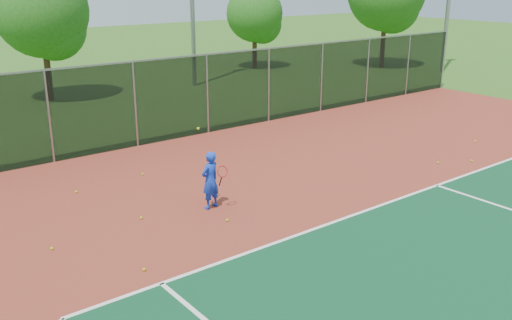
% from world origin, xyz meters
% --- Properties ---
extents(ground, '(120.00, 120.00, 0.00)m').
position_xyz_m(ground, '(0.00, 0.00, 0.00)').
color(ground, '#2C5A19').
rests_on(ground, ground).
extents(court_apron, '(30.00, 20.00, 0.02)m').
position_xyz_m(court_apron, '(0.00, 2.00, 0.01)').
color(court_apron, maroon).
rests_on(court_apron, ground).
extents(fence_back, '(30.00, 0.06, 3.03)m').
position_xyz_m(fence_back, '(0.00, 12.00, 1.56)').
color(fence_back, black).
rests_on(fence_back, court_apron).
extents(tennis_player, '(0.63, 0.65, 2.20)m').
position_xyz_m(tennis_player, '(-4.08, 5.64, 0.79)').
color(tennis_player, blue).
rests_on(tennis_player, court_apron).
extents(practice_ball_0, '(0.07, 0.07, 0.07)m').
position_xyz_m(practice_ball_0, '(3.74, 4.20, 0.06)').
color(practice_ball_0, '#B3C817').
rests_on(practice_ball_0, court_apron).
extents(practice_ball_1, '(0.07, 0.07, 0.07)m').
position_xyz_m(practice_ball_1, '(-6.48, 8.82, 0.06)').
color(practice_ball_1, '#B3C817').
rests_on(practice_ball_1, court_apron).
extents(practice_ball_2, '(0.07, 0.07, 0.07)m').
position_xyz_m(practice_ball_2, '(-7.03, 3.67, 0.06)').
color(practice_ball_2, '#B3C817').
rests_on(practice_ball_2, court_apron).
extents(practice_ball_3, '(0.07, 0.07, 0.07)m').
position_xyz_m(practice_ball_3, '(4.79, 3.65, 0.06)').
color(practice_ball_3, '#B3C817').
rests_on(practice_ball_3, court_apron).
extents(practice_ball_4, '(0.07, 0.07, 0.07)m').
position_xyz_m(practice_ball_4, '(-4.31, 9.06, 0.06)').
color(practice_ball_4, '#B3C817').
rests_on(practice_ball_4, court_apron).
extents(practice_ball_5, '(0.07, 0.07, 0.07)m').
position_xyz_m(practice_ball_5, '(-4.24, 4.66, 0.06)').
color(practice_ball_5, '#B3C817').
rests_on(practice_ball_5, court_apron).
extents(practice_ball_6, '(0.07, 0.07, 0.07)m').
position_xyz_m(practice_ball_6, '(-5.86, 6.09, 0.06)').
color(practice_ball_6, '#B3C817').
rests_on(practice_ball_6, court_apron).
extents(practice_ball_7, '(0.07, 0.07, 0.07)m').
position_xyz_m(practice_ball_7, '(-8.21, 5.78, 0.06)').
color(practice_ball_7, '#B3C817').
rests_on(practice_ball_7, court_apron).
extents(practice_ball_8, '(0.07, 0.07, 0.07)m').
position_xyz_m(practice_ball_8, '(6.98, 4.88, 0.06)').
color(practice_ball_8, '#B3C817').
rests_on(practice_ball_8, court_apron).
extents(tree_back_left, '(4.38, 4.38, 6.44)m').
position_xyz_m(tree_back_left, '(-2.65, 21.74, 4.04)').
color(tree_back_left, '#392114').
rests_on(tree_back_left, ground).
extents(tree_back_mid, '(3.59, 3.59, 5.28)m').
position_xyz_m(tree_back_mid, '(11.36, 23.59, 3.31)').
color(tree_back_mid, '#392114').
rests_on(tree_back_mid, ground).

